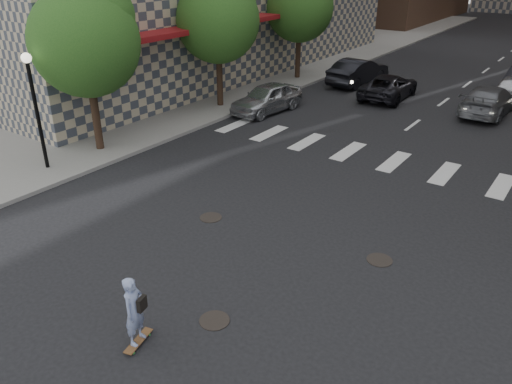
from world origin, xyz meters
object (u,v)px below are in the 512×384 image
tree_b (220,16)px  traffic_car_a (358,72)px  skateboarder (135,311)px  traffic_car_b (489,100)px  lamppost (34,95)px  tree_c (302,4)px  traffic_car_c (389,86)px  tree_a (88,37)px  silver_sedan (267,98)px

tree_b → traffic_car_a: (3.77, 8.86, -3.85)m
skateboarder → traffic_car_b: skateboarder is taller
lamppost → skateboarder: bearing=-24.6°
traffic_car_a → traffic_car_b: 8.41m
lamppost → skateboarder: 11.02m
tree_c → traffic_car_b: (11.94, -1.14, -3.92)m
tree_b → skateboarder: tree_b is taller
traffic_car_b → traffic_car_c: bearing=2.5°
tree_c → traffic_car_c: (6.58, -1.14, -3.98)m
traffic_car_c → traffic_car_b: bearing=177.4°
tree_b → traffic_car_c: bearing=46.2°
tree_c → tree_a: bearing=-90.0°
skateboarder → silver_sedan: (-7.34, 15.76, -0.14)m
tree_b → traffic_car_b: 14.32m
lamppost → traffic_car_a: lamppost is taller
tree_a → tree_c: size_ratio=1.00×
lamppost → tree_c: bearing=89.9°
traffic_car_a → traffic_car_c: (2.81, -2.00, -0.13)m
tree_b → tree_c: bearing=90.0°
tree_c → traffic_car_a: tree_c is taller
skateboarder → traffic_car_a: (-6.03, 24.00, -0.08)m
lamppost → traffic_car_c: size_ratio=0.89×
silver_sedan → traffic_car_a: (1.31, 8.24, 0.06)m
lamppost → traffic_car_c: bearing=69.3°
tree_c → tree_b: bearing=-90.0°
tree_a → traffic_car_a: (3.77, 16.86, -3.85)m
tree_b → silver_sedan: (2.45, 0.62, -3.90)m
tree_b → traffic_car_b: (11.94, 6.86, -3.92)m
tree_b → skateboarder: bearing=-57.1°
traffic_car_a → tree_c: bearing=19.4°
lamppost → traffic_car_a: 19.98m
tree_b → silver_sedan: 4.65m
tree_a → silver_sedan: bearing=74.1°
lamppost → traffic_car_c: (6.63, 17.50, -2.26)m
lamppost → tree_b: bearing=89.8°
lamppost → tree_a: tree_a is taller
tree_c → silver_sedan: size_ratio=1.51×
traffic_car_a → traffic_car_b: traffic_car_a is taller
tree_a → tree_b: bearing=90.0°
tree_b → traffic_car_a: tree_b is taller
lamppost → traffic_car_b: lamppost is taller
traffic_car_c → lamppost: bearing=66.6°
traffic_car_c → tree_c: bearing=-12.5°
tree_c → traffic_car_a: 5.45m
lamppost → traffic_car_a: (3.81, 19.50, -2.13)m
tree_a → traffic_car_c: tree_a is taller
tree_a → tree_b: (0.00, 8.00, 0.00)m
traffic_car_a → traffic_car_c: size_ratio=1.01×
lamppost → traffic_car_b: size_ratio=0.85×
tree_a → traffic_car_a: size_ratio=1.36×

